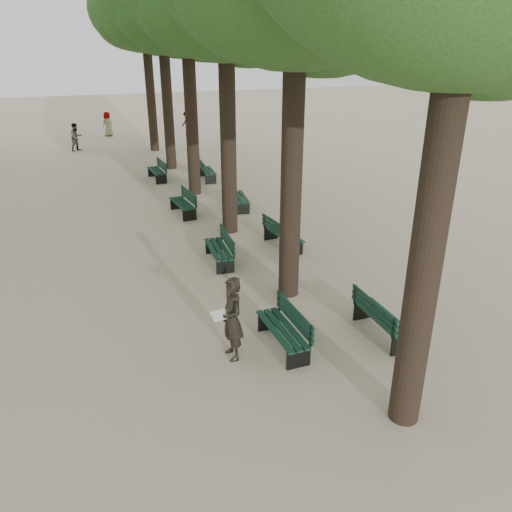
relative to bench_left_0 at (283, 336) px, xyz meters
name	(u,v)px	position (x,y,z in m)	size (l,w,h in m)	color
ground	(280,370)	(-0.37, -0.74, -0.27)	(120.00, 120.00, 0.00)	beige
tree_central_4	(161,4)	(1.13, 17.26, 7.38)	(6.00, 6.00, 9.95)	#33261C
tree_central_5	(144,10)	(1.13, 22.26, 7.38)	(6.00, 6.00, 9.95)	#33261C
bench_left_0	(283,336)	(0.00, 0.00, 0.00)	(0.59, 1.81, 0.92)	black
bench_left_1	(219,254)	(0.00, 4.77, 0.00)	(0.69, 1.84, 0.92)	black
bench_left_2	(183,208)	(0.00, 9.60, 0.00)	(0.73, 1.84, 0.92)	black
bench_left_3	(157,174)	(0.00, 15.12, 0.00)	(0.69, 1.83, 0.92)	black
bench_right_0	(382,325)	(2.27, -0.33, 0.00)	(0.61, 1.81, 0.92)	black
bench_right_1	(283,239)	(2.27, 5.25, 0.00)	(0.76, 1.85, 0.92)	black
bench_right_2	(239,201)	(2.27, 9.61, 0.00)	(0.81, 1.86, 0.92)	black
bench_right_3	(208,174)	(2.27, 14.29, 0.00)	(0.73, 1.84, 0.92)	black
man_with_map	(232,319)	(-1.11, 0.04, 0.64)	(0.64, 0.75, 1.81)	black
pedestrian_d	(108,124)	(-1.02, 28.34, 0.55)	(0.80, 0.33, 1.64)	#262628
pedestrian_a	(76,137)	(-3.25, 23.70, 0.54)	(0.79, 0.33, 1.63)	#262628
pedestrian_b	(187,123)	(4.35, 27.38, 0.50)	(1.00, 0.31, 1.54)	#262628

